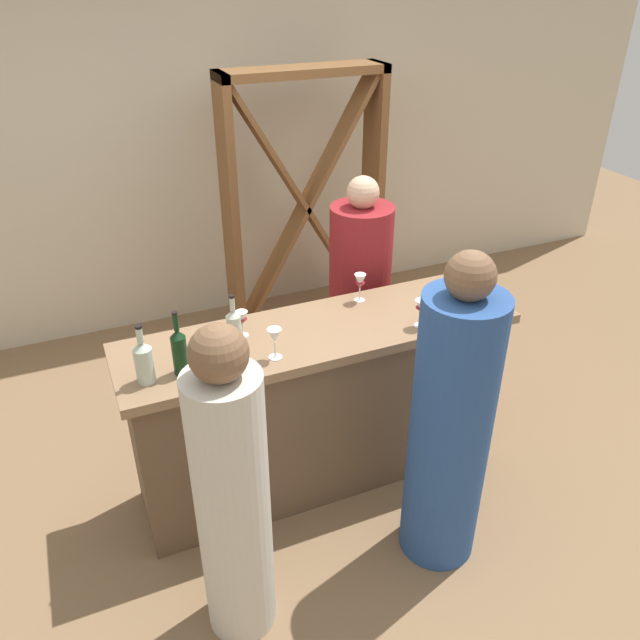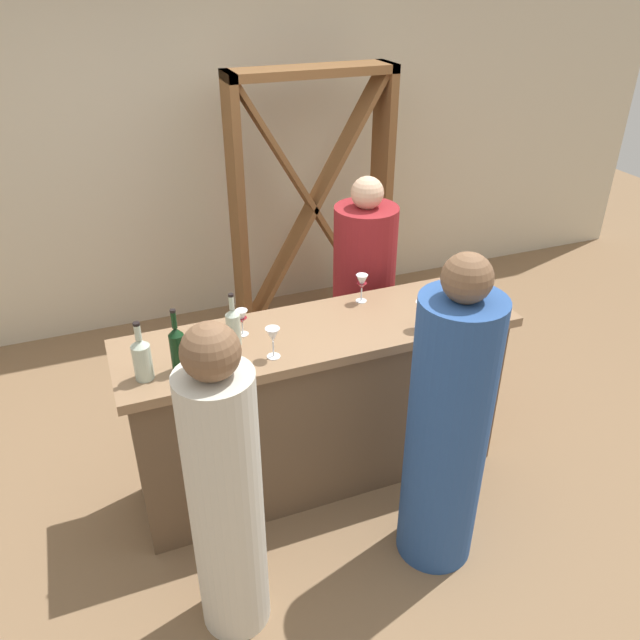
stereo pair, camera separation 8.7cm
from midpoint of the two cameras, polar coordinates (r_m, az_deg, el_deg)
name	(u,v)px [view 2 (the right image)]	position (r m, az deg, el deg)	size (l,w,h in m)	color
ground_plane	(320,472)	(3.78, 0.68, -13.53)	(12.00, 12.00, 0.00)	#846647
back_wall	(213,139)	(4.99, -9.11, 15.79)	(8.00, 0.10, 2.80)	beige
bar_counter	(320,405)	(3.45, 0.73, -7.64)	(2.04, 0.57, 0.97)	brown
wine_rack	(312,207)	(4.77, -0.19, 10.15)	(1.19, 0.28, 1.95)	brown
wine_bottle_leftmost_clear_pale	(142,358)	(2.86, -14.88, -3.30)	(0.08, 0.08, 0.28)	#B7C6B2
wine_bottle_second_left_dark_green	(178,348)	(2.87, -11.84, -2.47)	(0.07, 0.07, 0.31)	black
wine_bottle_center_clear_pale	(233,326)	(3.03, -6.99, -0.50)	(0.07, 0.07, 0.27)	#B7C6B2
wine_glass_near_left	(422,310)	(3.19, 9.96, 0.93)	(0.07, 0.07, 0.15)	white
wine_glass_near_center	(273,336)	(2.91, -3.41, -1.47)	(0.07, 0.07, 0.15)	white
wine_glass_near_right	(467,286)	(3.43, 13.81, 2.98)	(0.07, 0.07, 0.17)	white
wine_glass_far_left	(242,318)	(3.10, -6.25, 0.17)	(0.06, 0.06, 0.14)	white
wine_glass_far_center	(362,283)	(3.39, 4.52, 3.32)	(0.06, 0.06, 0.16)	white
person_left_guest	(226,498)	(2.65, -7.52, -15.61)	(0.37, 0.37, 1.53)	beige
person_center_guest	(447,431)	(2.96, 12.21, -9.72)	(0.47, 0.47, 1.62)	#284C8C
person_right_guest	(363,305)	(3.98, 4.51, 1.36)	(0.48, 0.48, 1.52)	maroon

